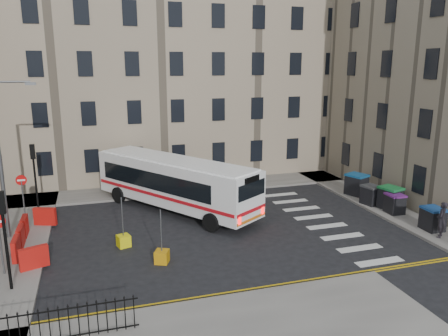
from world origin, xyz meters
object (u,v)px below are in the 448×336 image
streetlamp (0,159)px  wheelie_bin_c (390,198)px  bollard_yellow (124,241)px  wheelie_bin_b (395,203)px  wheelie_bin_a (433,219)px  wheelie_bin_d (371,195)px  bollard_chevron (162,257)px  pedestrian (441,220)px  wheelie_bin_e (356,184)px  bus (175,182)px

streetlamp → wheelie_bin_c: 22.47m
wheelie_bin_c → bollard_yellow: (-16.40, -0.73, -0.55)m
streetlamp → wheelie_bin_b: 22.31m
wheelie_bin_a → wheelie_bin_d: wheelie_bin_a is taller
bollard_chevron → bollard_yellow: bearing=122.9°
streetlamp → pedestrian: (21.65, -6.66, -3.23)m
bollard_chevron → pedestrian: bearing=-6.2°
wheelie_bin_e → bollard_yellow: size_ratio=2.76×
bus → bollard_chevron: bus is taller
bollard_yellow → wheelie_bin_a: bearing=-10.4°
wheelie_bin_a → wheelie_bin_b: bearing=94.8°
wheelie_bin_c → wheelie_bin_d: 1.28m
wheelie_bin_b → bollard_chevron: bearing=-168.1°
wheelie_bin_e → bollard_chevron: size_ratio=2.76×
bus → pedestrian: size_ratio=5.91×
wheelie_bin_b → bollard_chevron: 14.78m
streetlamp → bus: streetlamp is taller
wheelie_bin_d → wheelie_bin_b: bearing=-92.1°
streetlamp → bollard_yellow: size_ratio=13.57×
wheelie_bin_d → pedestrian: size_ratio=0.68×
streetlamp → wheelie_bin_e: 22.13m
streetlamp → wheelie_bin_a: streetlamp is taller
wheelie_bin_a → pedestrian: (-0.36, -0.97, 0.32)m
wheelie_bin_d → pedestrian: bearing=-100.7°
wheelie_bin_a → wheelie_bin_d: bearing=97.4°
wheelie_bin_b → bus: bearing=161.5°
wheelie_bin_a → wheelie_bin_c: 3.72m
bollard_yellow → wheelie_bin_d: bearing=6.7°
wheelie_bin_a → bollard_chevron: (-14.75, 0.58, -0.49)m
wheelie_bin_c → bollard_yellow: size_ratio=2.50×
wheelie_bin_d → wheelie_bin_e: 2.14m
wheelie_bin_a → wheelie_bin_b: (-0.17, 2.94, -0.03)m
wheelie_bin_d → bollard_chevron: bearing=-175.5°
streetlamp → bollard_yellow: (5.70, -2.70, -4.04)m
streetlamp → wheelie_bin_a: size_ratio=6.45×
bollard_yellow → bollard_chevron: size_ratio=1.00×
bus → bollard_yellow: bus is taller
streetlamp → bus: size_ratio=0.72×
wheelie_bin_a → wheelie_bin_e: 6.96m
bus → pedestrian: (12.38, -8.81, -0.75)m
wheelie_bin_d → pedestrian: 5.83m
wheelie_bin_a → wheelie_bin_d: size_ratio=0.97×
streetlamp → wheelie_bin_b: bearing=-7.2°
wheelie_bin_a → wheelie_bin_d: (-0.50, 4.85, -0.01)m
streetlamp → wheelie_bin_d: size_ratio=6.27×
bollard_chevron → bus: bearing=74.5°
wheelie_bin_a → bus: bearing=149.9°
wheelie_bin_c → pedestrian: size_ratio=0.78×
streetlamp → wheelie_bin_d: (21.51, -0.84, -3.56)m
wheelie_bin_e → bollard_chevron: wheelie_bin_e is taller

